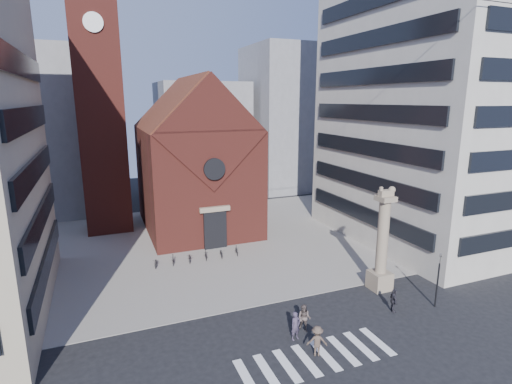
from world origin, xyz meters
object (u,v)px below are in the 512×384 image
(traffic_light, at_px, (438,279))
(scooter_0, at_px, (156,263))
(lion_column, at_px, (382,249))
(pedestrian_1, at_px, (304,318))
(pedestrian_2, at_px, (394,300))
(pedestrian_0, at_px, (296,326))

(traffic_light, bearing_deg, scooter_0, 140.48)
(lion_column, bearing_deg, pedestrian_1, -160.15)
(scooter_0, bearing_deg, traffic_light, -28.66)
(pedestrian_2, bearing_deg, pedestrian_0, 110.90)
(lion_column, distance_m, pedestrian_0, 10.74)
(traffic_light, height_order, pedestrian_1, traffic_light)
(pedestrian_1, bearing_deg, traffic_light, 43.82)
(scooter_0, bearing_deg, pedestrian_0, -54.88)
(traffic_light, height_order, pedestrian_0, traffic_light)
(pedestrian_1, distance_m, pedestrian_2, 7.29)
(pedestrian_0, height_order, scooter_0, pedestrian_0)
(pedestrian_1, distance_m, scooter_0, 16.40)
(pedestrian_0, bearing_deg, pedestrian_2, -10.79)
(pedestrian_2, relative_size, scooter_0, 1.20)
(pedestrian_2, height_order, scooter_0, pedestrian_2)
(traffic_light, xyz_separation_m, pedestrian_2, (-3.45, 0.60, -1.38))
(lion_column, relative_size, pedestrian_2, 4.78)
(scooter_0, bearing_deg, pedestrian_2, -33.39)
(pedestrian_1, bearing_deg, lion_column, 68.15)
(pedestrian_0, height_order, pedestrian_2, pedestrian_0)
(lion_column, height_order, scooter_0, lion_column)
(pedestrian_2, bearing_deg, traffic_light, -81.75)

